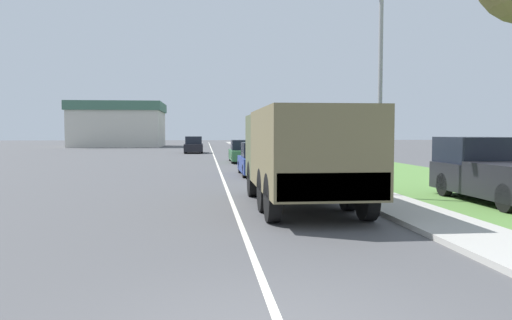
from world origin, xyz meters
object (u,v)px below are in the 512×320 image
at_px(lamp_post, 374,73).
at_px(car_nearest_ahead, 258,161).
at_px(car_second_ahead, 242,152).
at_px(pickup_truck, 493,172).
at_px(car_third_ahead, 194,146).
at_px(military_truck, 302,151).

bearing_deg(lamp_post, car_nearest_ahead, 107.17).
bearing_deg(car_second_ahead, pickup_truck, -73.97).
xyz_separation_m(car_nearest_ahead, lamp_post, (2.73, -8.84, 3.27)).
relative_size(car_nearest_ahead, pickup_truck, 0.86).
bearing_deg(pickup_truck, lamp_post, 158.18).
height_order(car_third_ahead, pickup_truck, pickup_truck).
relative_size(car_nearest_ahead, car_third_ahead, 1.03).
bearing_deg(military_truck, car_third_ahead, 95.86).
height_order(car_nearest_ahead, lamp_post, lamp_post).
distance_m(car_third_ahead, lamp_post, 36.26).
distance_m(car_second_ahead, pickup_truck, 21.73).
bearing_deg(military_truck, lamp_post, 33.44).
distance_m(military_truck, lamp_post, 3.96).
xyz_separation_m(military_truck, pickup_truck, (5.93, 0.42, -0.68)).
xyz_separation_m(car_nearest_ahead, car_second_ahead, (0.03, 10.73, -0.01)).
relative_size(car_nearest_ahead, lamp_post, 0.68).
xyz_separation_m(military_truck, car_nearest_ahead, (-0.10, 10.57, -0.87)).
bearing_deg(pickup_truck, military_truck, -175.96).
bearing_deg(car_nearest_ahead, car_third_ahead, 97.95).
relative_size(car_nearest_ahead, car_second_ahead, 0.92).
bearing_deg(military_truck, car_second_ahead, 90.18).
bearing_deg(lamp_post, car_third_ahead, 100.30).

